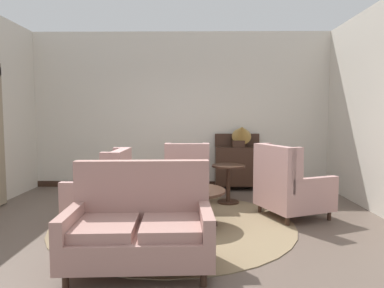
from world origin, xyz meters
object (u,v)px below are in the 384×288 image
(armchair_near_sideboard, at_px, (104,192))
(sideboard, at_px, (238,165))
(gramophone, at_px, (241,133))
(coffee_table, at_px, (191,196))
(settee, at_px, (140,227))
(armchair_beside_settee, at_px, (289,188))
(side_table, at_px, (228,180))
(armchair_back_corner, at_px, (187,177))
(porcelain_vase, at_px, (192,177))

(armchair_near_sideboard, distance_m, sideboard, 3.11)
(armchair_near_sideboard, relative_size, gramophone, 1.81)
(sideboard, bearing_deg, gramophone, -61.32)
(coffee_table, distance_m, settee, 1.40)
(armchair_near_sideboard, bearing_deg, gramophone, 135.48)
(armchair_beside_settee, distance_m, armchair_near_sideboard, 2.69)
(side_table, bearing_deg, armchair_back_corner, 173.99)
(armchair_near_sideboard, xyz_separation_m, side_table, (1.84, 1.13, -0.04))
(armchair_back_corner, height_order, armchair_near_sideboard, armchair_back_corner)
(side_table, bearing_deg, sideboard, 75.21)
(sideboard, bearing_deg, armchair_beside_settee, -74.50)
(porcelain_vase, xyz_separation_m, armchair_near_sideboard, (-1.23, 0.13, -0.23))
(armchair_beside_settee, height_order, armchair_near_sideboard, armchair_beside_settee)
(armchair_beside_settee, bearing_deg, armchair_back_corner, 38.39)
(porcelain_vase, relative_size, armchair_near_sideboard, 0.38)
(coffee_table, distance_m, sideboard, 2.52)
(side_table, distance_m, sideboard, 1.16)
(armchair_beside_settee, bearing_deg, coffee_table, 84.15)
(armchair_beside_settee, height_order, sideboard, sideboard)
(settee, xyz_separation_m, sideboard, (1.41, 3.65, 0.09))
(armchair_near_sideboard, bearing_deg, armchair_back_corner, 137.77)
(settee, distance_m, gramophone, 3.91)
(coffee_table, height_order, settee, settee)
(porcelain_vase, xyz_separation_m, armchair_beside_settee, (1.44, 0.46, -0.24))
(coffee_table, distance_m, armchair_beside_settee, 1.51)
(armchair_back_corner, bearing_deg, gramophone, -139.18)
(armchair_beside_settee, bearing_deg, gramophone, -7.44)
(armchair_back_corner, bearing_deg, armchair_near_sideboard, 45.76)
(settee, height_order, armchair_near_sideboard, armchair_near_sideboard)
(coffee_table, xyz_separation_m, armchair_beside_settee, (1.45, 0.42, 0.02))
(armchair_beside_settee, bearing_deg, armchair_near_sideboard, 74.92)
(settee, height_order, gramophone, gramophone)
(settee, relative_size, side_table, 2.17)
(armchair_near_sideboard, distance_m, gramophone, 3.16)
(coffee_table, distance_m, armchair_back_corner, 1.30)
(coffee_table, relative_size, gramophone, 1.62)
(porcelain_vase, height_order, sideboard, sideboard)
(side_table, bearing_deg, porcelain_vase, -116.13)
(porcelain_vase, bearing_deg, armchair_beside_settee, 17.71)
(side_table, height_order, sideboard, sideboard)
(armchair_beside_settee, distance_m, side_table, 1.15)
(coffee_table, relative_size, sideboard, 0.82)
(porcelain_vase, distance_m, settee, 1.39)
(settee, distance_m, armchair_near_sideboard, 1.58)
(coffee_table, relative_size, porcelain_vase, 2.37)
(porcelain_vase, relative_size, armchair_beside_settee, 0.35)
(armchair_back_corner, height_order, sideboard, sideboard)
(coffee_table, distance_m, gramophone, 2.56)
(coffee_table, xyz_separation_m, armchair_near_sideboard, (-1.22, 0.09, 0.02))
(coffee_table, xyz_separation_m, sideboard, (0.92, 2.34, 0.08))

